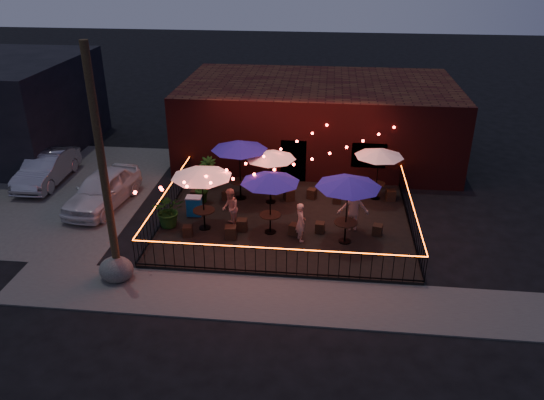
{
  "coord_description": "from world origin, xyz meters",
  "views": [
    {
      "loc": [
        1.51,
        -17.25,
        10.42
      ],
      "look_at": [
        -0.58,
        2.03,
        1.02
      ],
      "focal_mm": 35.0,
      "sensor_mm": 36.0,
      "label": 1
    }
  ],
  "objects_px": {
    "cafe_table_0": "(202,173)",
    "cafe_table_5": "(379,153)",
    "cafe_table_4": "(349,183)",
    "cooler": "(194,206)",
    "cafe_table_2": "(270,179)",
    "cafe_table_1": "(239,146)",
    "boulder": "(116,270)",
    "cafe_table_3": "(271,155)",
    "utility_pole": "(103,171)"
  },
  "relations": [
    {
      "from": "cafe_table_0",
      "to": "cafe_table_2",
      "type": "bearing_deg",
      "value": -1.12
    },
    {
      "from": "utility_pole",
      "to": "cafe_table_1",
      "type": "bearing_deg",
      "value": 63.55
    },
    {
      "from": "cafe_table_3",
      "to": "cooler",
      "type": "distance_m",
      "value": 3.85
    },
    {
      "from": "cafe_table_1",
      "to": "boulder",
      "type": "height_order",
      "value": "cafe_table_1"
    },
    {
      "from": "cafe_table_5",
      "to": "cafe_table_1",
      "type": "bearing_deg",
      "value": -174.08
    },
    {
      "from": "cafe_table_4",
      "to": "boulder",
      "type": "xyz_separation_m",
      "value": [
        -7.8,
        -3.19,
        -2.21
      ]
    },
    {
      "from": "cafe_table_0",
      "to": "cafe_table_3",
      "type": "bearing_deg",
      "value": 48.29
    },
    {
      "from": "cafe_table_0",
      "to": "cafe_table_2",
      "type": "relative_size",
      "value": 1.1
    },
    {
      "from": "cafe_table_0",
      "to": "cafe_table_5",
      "type": "height_order",
      "value": "cafe_table_0"
    },
    {
      "from": "cafe_table_3",
      "to": "cafe_table_1",
      "type": "bearing_deg",
      "value": 169.43
    },
    {
      "from": "cafe_table_3",
      "to": "cafe_table_2",
      "type": "bearing_deg",
      "value": -83.99
    },
    {
      "from": "cafe_table_2",
      "to": "cooler",
      "type": "relative_size",
      "value": 3.4
    },
    {
      "from": "boulder",
      "to": "cafe_table_1",
      "type": "bearing_deg",
      "value": 63.78
    },
    {
      "from": "cafe_table_0",
      "to": "cafe_table_4",
      "type": "bearing_deg",
      "value": -4.79
    },
    {
      "from": "cafe_table_4",
      "to": "cooler",
      "type": "height_order",
      "value": "cafe_table_4"
    },
    {
      "from": "cafe_table_0",
      "to": "utility_pole",
      "type": "bearing_deg",
      "value": -122.08
    },
    {
      "from": "cafe_table_3",
      "to": "cafe_table_4",
      "type": "bearing_deg",
      "value": -44.26
    },
    {
      "from": "utility_pole",
      "to": "cafe_table_3",
      "type": "relative_size",
      "value": 3.32
    },
    {
      "from": "cafe_table_3",
      "to": "cafe_table_0",
      "type": "bearing_deg",
      "value": -131.71
    },
    {
      "from": "cafe_table_1",
      "to": "cooler",
      "type": "bearing_deg",
      "value": -132.19
    },
    {
      "from": "cafe_table_0",
      "to": "cafe_table_1",
      "type": "height_order",
      "value": "cafe_table_1"
    },
    {
      "from": "cafe_table_0",
      "to": "cafe_table_2",
      "type": "height_order",
      "value": "cafe_table_0"
    },
    {
      "from": "utility_pole",
      "to": "cooler",
      "type": "distance_m",
      "value": 5.97
    },
    {
      "from": "cafe_table_1",
      "to": "cafe_table_5",
      "type": "distance_m",
      "value": 6.03
    },
    {
      "from": "utility_pole",
      "to": "cafe_table_3",
      "type": "distance_m",
      "value": 7.89
    },
    {
      "from": "cafe_table_1",
      "to": "cafe_table_2",
      "type": "height_order",
      "value": "cafe_table_1"
    },
    {
      "from": "utility_pole",
      "to": "boulder",
      "type": "height_order",
      "value": "utility_pole"
    },
    {
      "from": "cafe_table_0",
      "to": "cafe_table_3",
      "type": "height_order",
      "value": "cafe_table_0"
    },
    {
      "from": "cafe_table_1",
      "to": "cafe_table_4",
      "type": "xyz_separation_m",
      "value": [
        4.57,
        -3.37,
        -0.01
      ]
    },
    {
      "from": "cafe_table_1",
      "to": "boulder",
      "type": "bearing_deg",
      "value": -116.22
    },
    {
      "from": "cafe_table_3",
      "to": "cooler",
      "type": "bearing_deg",
      "value": -152.6
    },
    {
      "from": "cafe_table_0",
      "to": "cafe_table_2",
      "type": "xyz_separation_m",
      "value": [
        2.64,
        -0.05,
        -0.09
      ]
    },
    {
      "from": "cafe_table_2",
      "to": "cafe_table_1",
      "type": "bearing_deg",
      "value": 119.32
    },
    {
      "from": "cooler",
      "to": "boulder",
      "type": "xyz_separation_m",
      "value": [
        -1.57,
        -4.73,
        -0.18
      ]
    },
    {
      "from": "cafe_table_2",
      "to": "cafe_table_3",
      "type": "bearing_deg",
      "value": 96.01
    },
    {
      "from": "cafe_table_2",
      "to": "utility_pole",
      "type": "bearing_deg",
      "value": -144.24
    },
    {
      "from": "cafe_table_4",
      "to": "cafe_table_0",
      "type": "bearing_deg",
      "value": 175.21
    },
    {
      "from": "boulder",
      "to": "utility_pole",
      "type": "bearing_deg",
      "value": 81.9
    },
    {
      "from": "cafe_table_4",
      "to": "cooler",
      "type": "distance_m",
      "value": 6.73
    },
    {
      "from": "cafe_table_5",
      "to": "boulder",
      "type": "bearing_deg",
      "value": -142.09
    },
    {
      "from": "cafe_table_3",
      "to": "cooler",
      "type": "xyz_separation_m",
      "value": [
        -3.03,
        -1.57,
        -1.77
      ]
    },
    {
      "from": "cafe_table_5",
      "to": "cafe_table_4",
      "type": "bearing_deg",
      "value": -109.57
    },
    {
      "from": "cafe_table_3",
      "to": "cooler",
      "type": "height_order",
      "value": "cafe_table_3"
    },
    {
      "from": "utility_pole",
      "to": "cafe_table_3",
      "type": "xyz_separation_m",
      "value": [
        4.59,
        6.21,
        -1.65
      ]
    },
    {
      "from": "cafe_table_2",
      "to": "boulder",
      "type": "xyz_separation_m",
      "value": [
        -4.89,
        -3.6,
        -2.05
      ]
    },
    {
      "from": "utility_pole",
      "to": "cooler",
      "type": "xyz_separation_m",
      "value": [
        1.56,
        4.63,
        -3.42
      ]
    },
    {
      "from": "cafe_table_3",
      "to": "cafe_table_5",
      "type": "bearing_deg",
      "value": 10.77
    },
    {
      "from": "cafe_table_1",
      "to": "utility_pole",
      "type": "bearing_deg",
      "value": -116.45
    },
    {
      "from": "cooler",
      "to": "cafe_table_2",
      "type": "bearing_deg",
      "value": -20.66
    },
    {
      "from": "cafe_table_0",
      "to": "cafe_table_3",
      "type": "xyz_separation_m",
      "value": [
        2.36,
        2.65,
        -0.19
      ]
    }
  ]
}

